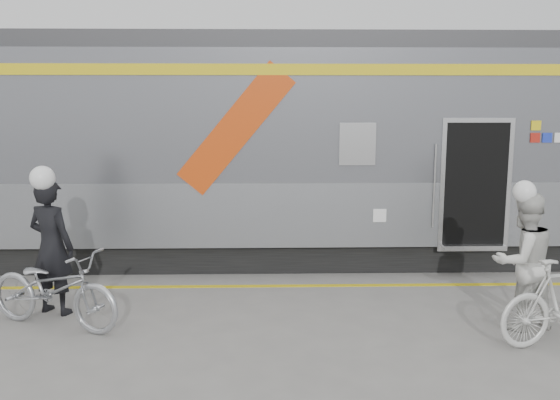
{
  "coord_description": "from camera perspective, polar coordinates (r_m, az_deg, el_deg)",
  "views": [
    {
      "loc": [
        -0.66,
        -7.03,
        2.93
      ],
      "look_at": [
        -0.45,
        1.6,
        1.5
      ],
      "focal_mm": 38.0,
      "sensor_mm": 36.0,
      "label": 1
    }
  ],
  "objects": [
    {
      "name": "man",
      "position": [
        8.81,
        -21.13,
        -4.21
      ],
      "size": [
        0.82,
        0.69,
        1.91
      ],
      "primitive_type": "imported",
      "rotation": [
        0.0,
        0.0,
        2.75
      ],
      "color": "black",
      "rests_on": "ground"
    },
    {
      "name": "helmet_woman",
      "position": [
        8.13,
        22.79,
        1.63
      ],
      "size": [
        0.29,
        0.29,
        0.29
      ],
      "primitive_type": "sphere",
      "color": "white",
      "rests_on": "woman"
    },
    {
      "name": "helmet_man",
      "position": [
        8.63,
        -21.57,
        3.04
      ],
      "size": [
        0.33,
        0.33,
        0.33
      ],
      "primitive_type": "sphere",
      "color": "white",
      "rests_on": "man"
    },
    {
      "name": "safety_strip",
      "position": [
        9.66,
        2.63,
        -8.24
      ],
      "size": [
        24.0,
        0.12,
        0.01
      ],
      "primitive_type": "cube",
      "color": "gold",
      "rests_on": "ground"
    },
    {
      "name": "train",
      "position": [
        11.34,
        5.32,
        4.92
      ],
      "size": [
        24.0,
        3.17,
        4.1
      ],
      "color": "black",
      "rests_on": "ground"
    },
    {
      "name": "bicycle_left",
      "position": [
        8.35,
        -20.93,
        -7.97
      ],
      "size": [
        2.11,
        1.4,
        1.05
      ],
      "primitive_type": "imported",
      "rotation": [
        0.0,
        0.0,
        1.18
      ],
      "color": "#A6A8AD",
      "rests_on": "ground"
    },
    {
      "name": "woman",
      "position": [
        8.32,
        22.34,
        -5.47
      ],
      "size": [
        1.01,
        0.88,
        1.79
      ],
      "primitive_type": "imported",
      "rotation": [
        0.0,
        0.0,
        3.4
      ],
      "color": "silver",
      "rests_on": "ground"
    },
    {
      "name": "ground",
      "position": [
        7.65,
        3.77,
        -13.14
      ],
      "size": [
        90.0,
        90.0,
        0.0
      ],
      "primitive_type": "plane",
      "color": "slate",
      "rests_on": "ground"
    }
  ]
}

